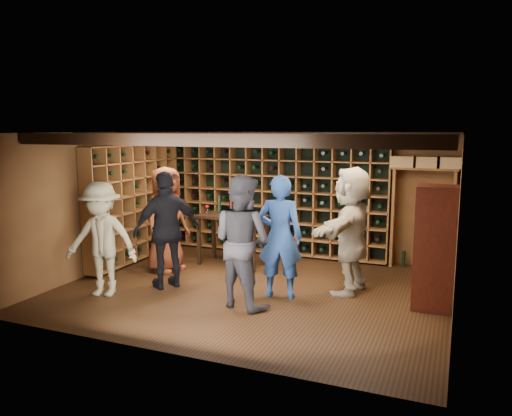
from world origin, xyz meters
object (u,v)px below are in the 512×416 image
at_px(display_cabinet, 434,250).
at_px(man_blue_shirt, 280,237).
at_px(tasting_table, 232,222).
at_px(guest_beige, 351,230).
at_px(guest_woman_black, 167,230).
at_px(man_grey_suit, 242,241).
at_px(guest_khaki, 101,239).
at_px(guest_red_floral, 166,219).

xyz_separation_m(display_cabinet, man_blue_shirt, (-2.20, -0.35, 0.09)).
relative_size(man_blue_shirt, tasting_table, 1.43).
relative_size(display_cabinet, guest_beige, 0.88).
distance_m(man_blue_shirt, tasting_table, 1.99).
relative_size(guest_woman_black, guest_beige, 0.95).
relative_size(display_cabinet, man_grey_suit, 0.91).
bearing_deg(display_cabinet, guest_beige, 166.63).
relative_size(display_cabinet, guest_khaki, 0.99).
bearing_deg(guest_khaki, guest_woman_black, 31.64).
bearing_deg(man_grey_suit, guest_khaki, 26.69).
bearing_deg(tasting_table, guest_beige, -12.49).
distance_m(display_cabinet, guest_woman_black, 4.08).
distance_m(man_grey_suit, guest_khaki, 2.22).
bearing_deg(guest_woman_black, tasting_table, -156.33).
xyz_separation_m(guest_woman_black, guest_khaki, (-0.73, -0.72, -0.07)).
bearing_deg(guest_woman_black, man_grey_suit, 114.50).
xyz_separation_m(man_grey_suit, guest_woman_black, (-1.46, 0.34, -0.01)).
height_order(guest_khaki, tasting_table, guest_khaki).
xyz_separation_m(man_blue_shirt, guest_beige, (0.95, 0.64, 0.05)).
xyz_separation_m(display_cabinet, man_grey_suit, (-2.58, -0.93, 0.10)).
height_order(display_cabinet, guest_khaki, guest_khaki).
relative_size(man_grey_suit, guest_red_floral, 1.01).
height_order(display_cabinet, man_blue_shirt, man_blue_shirt).
relative_size(display_cabinet, tasting_table, 1.33).
bearing_deg(display_cabinet, guest_khaki, -164.60).
xyz_separation_m(man_blue_shirt, guest_khaki, (-2.56, -0.96, -0.06)).
bearing_deg(guest_beige, guest_woman_black, -63.89).
relative_size(guest_red_floral, guest_woman_black, 1.00).
xyz_separation_m(man_grey_suit, guest_khaki, (-2.19, -0.39, -0.08)).
relative_size(man_blue_shirt, guest_khaki, 1.07).
relative_size(man_grey_suit, guest_khaki, 1.09).
distance_m(guest_khaki, guest_beige, 3.86).
height_order(guest_khaki, guest_beige, guest_beige).
bearing_deg(man_blue_shirt, man_grey_suit, 47.43).
height_order(guest_woman_black, tasting_table, guest_woman_black).
bearing_deg(guest_woman_black, display_cabinet, 135.77).
bearing_deg(guest_red_floral, man_blue_shirt, -90.67).
bearing_deg(guest_khaki, man_grey_suit, -3.25).
bearing_deg(guest_khaki, guest_red_floral, 69.61).
bearing_deg(man_blue_shirt, tasting_table, -53.35).
distance_m(display_cabinet, man_grey_suit, 2.74).
distance_m(man_grey_suit, tasting_table, 2.23).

